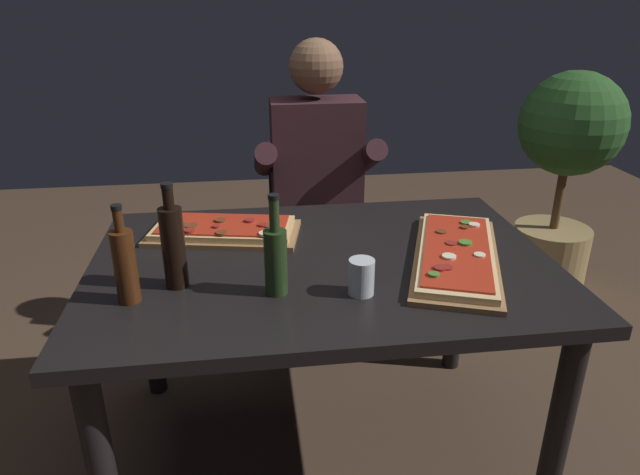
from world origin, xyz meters
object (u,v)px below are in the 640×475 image
(dining_table, at_px, (322,286))
(pizza_rectangular_front, at_px, (224,230))
(diner_chair, at_px, (314,228))
(oil_bottle_amber, at_px, (173,245))
(tumbler_near_camera, at_px, (361,279))
(pizza_rectangular_left, at_px, (456,254))
(vinegar_bottle_green, at_px, (125,264))
(potted_plant_corner, at_px, (565,165))
(wine_bottle_dark, at_px, (276,258))
(seated_diner, at_px, (318,184))

(dining_table, distance_m, pizza_rectangular_front, 0.39)
(dining_table, relative_size, diner_chair, 1.61)
(dining_table, relative_size, oil_bottle_amber, 4.70)
(tumbler_near_camera, bearing_deg, pizza_rectangular_front, 129.70)
(dining_table, distance_m, tumbler_near_camera, 0.28)
(dining_table, distance_m, pizza_rectangular_left, 0.42)
(vinegar_bottle_green, bearing_deg, potted_plant_corner, 32.35)
(diner_chair, bearing_deg, tumbler_near_camera, -90.41)
(dining_table, bearing_deg, pizza_rectangular_left, -9.14)
(oil_bottle_amber, xyz_separation_m, diner_chair, (0.50, 0.97, -0.38))
(wine_bottle_dark, xyz_separation_m, vinegar_bottle_green, (-0.39, 0.01, 0.00))
(tumbler_near_camera, bearing_deg, wine_bottle_dark, 171.04)
(pizza_rectangular_left, distance_m, oil_bottle_amber, 0.83)
(wine_bottle_dark, bearing_deg, tumbler_near_camera, -8.96)
(oil_bottle_amber, bearing_deg, wine_bottle_dark, -15.83)
(vinegar_bottle_green, relative_size, diner_chair, 0.31)
(vinegar_bottle_green, xyz_separation_m, diner_chair, (0.62, 1.04, -0.36))
(pizza_rectangular_front, distance_m, seated_diner, 0.64)
(oil_bottle_amber, xyz_separation_m, tumbler_near_camera, (0.50, -0.11, -0.08))
(seated_diner, distance_m, potted_plant_corner, 1.34)
(vinegar_bottle_green, xyz_separation_m, potted_plant_corner, (1.92, 1.22, -0.16))
(seated_diner, bearing_deg, diner_chair, 90.00)
(wine_bottle_dark, relative_size, oil_bottle_amber, 0.94)
(dining_table, height_order, pizza_rectangular_front, pizza_rectangular_front)
(oil_bottle_amber, height_order, diner_chair, oil_bottle_amber)
(wine_bottle_dark, relative_size, vinegar_bottle_green, 1.04)
(tumbler_near_camera, xyz_separation_m, diner_chair, (0.01, 1.08, -0.30))
(pizza_rectangular_front, height_order, oil_bottle_amber, oil_bottle_amber)
(potted_plant_corner, bearing_deg, diner_chair, -172.25)
(tumbler_near_camera, bearing_deg, potted_plant_corner, 43.88)
(diner_chair, bearing_deg, vinegar_bottle_green, -120.79)
(wine_bottle_dark, bearing_deg, pizza_rectangular_front, 109.85)
(pizza_rectangular_left, xyz_separation_m, tumbler_near_camera, (-0.33, -0.16, 0.02))
(oil_bottle_amber, distance_m, seated_diner, 1.00)
(tumbler_near_camera, xyz_separation_m, seated_diner, (0.01, 0.96, -0.04))
(dining_table, xyz_separation_m, oil_bottle_amber, (-0.42, -0.12, 0.22))
(pizza_rectangular_front, distance_m, wine_bottle_dark, 0.45)
(pizza_rectangular_left, bearing_deg, tumbler_near_camera, -153.44)
(pizza_rectangular_front, relative_size, wine_bottle_dark, 1.90)
(oil_bottle_amber, relative_size, vinegar_bottle_green, 1.11)
(pizza_rectangular_front, height_order, vinegar_bottle_green, vinegar_bottle_green)
(seated_diner, bearing_deg, oil_bottle_amber, -120.65)
(vinegar_bottle_green, height_order, seated_diner, seated_diner)
(pizza_rectangular_front, bearing_deg, seated_diner, 52.96)
(pizza_rectangular_front, relative_size, vinegar_bottle_green, 1.98)
(pizza_rectangular_front, bearing_deg, tumbler_near_camera, -50.30)
(oil_bottle_amber, xyz_separation_m, vinegar_bottle_green, (-0.12, -0.07, -0.02))
(oil_bottle_amber, distance_m, diner_chair, 1.16)
(dining_table, distance_m, vinegar_bottle_green, 0.60)
(oil_bottle_amber, xyz_separation_m, potted_plant_corner, (1.81, 1.15, -0.17))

